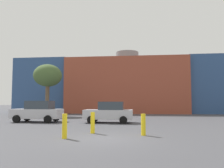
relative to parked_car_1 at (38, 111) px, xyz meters
The scene contains 8 objects.
ground_plane 10.81m from the parked_car_1, 49.33° to the right, with size 200.00×200.00×0.00m, color #47474C.
building_backdrop 21.80m from the parked_car_1, 71.03° to the left, with size 35.57×13.80×10.47m.
parked_car_1 is the anchor object (origin of this frame).
parked_car_2 6.32m from the parked_car_1, ahead, with size 4.09×2.01×1.77m.
bare_tree_0 9.38m from the parked_car_1, 107.22° to the left, with size 3.53×3.53×6.47m.
bollard_yellow_0 11.36m from the parked_car_1, 37.60° to the right, with size 0.24×0.24×1.13m, color yellow.
bollard_yellow_1 8.92m from the parked_car_1, 46.15° to the right, with size 0.24×0.24×1.18m, color yellow.
bollard_yellow_2 9.83m from the parked_car_1, 58.22° to the right, with size 0.24×0.24×1.19m, color yellow.
Camera 1 is at (1.66, -10.89, 1.78)m, focal length 36.15 mm.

